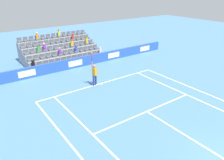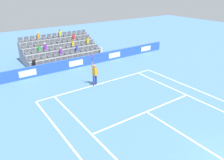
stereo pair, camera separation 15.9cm
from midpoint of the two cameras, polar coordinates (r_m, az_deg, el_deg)
The scene contains 11 objects.
line_baseline at distance 18.40m, azimuth -2.59°, elevation -0.88°, with size 10.97×0.10×0.01m, color white.
line_service at distance 14.60m, azimuth 9.27°, elevation -8.15°, with size 8.23×0.10×0.01m, color white.
line_centre_service at distance 12.95m, azimuth 19.36°, elevation -13.90°, with size 0.10×6.40×0.01m, color white.
line_singles_sideline_left at distance 12.19m, azimuth -3.78°, elevation -15.03°, with size 0.10×11.89×0.01m, color white.
line_singles_sideline_right at distance 17.21m, azimuth 20.31°, elevation -4.25°, with size 0.10×11.89×0.01m, color white.
line_doubles_sideline_left at distance 11.72m, azimuth -9.76°, elevation -17.25°, with size 0.10×11.89×0.01m, color white.
line_doubles_sideline_right at distance 18.27m, azimuth 22.82°, elevation -3.02°, with size 0.10×11.89×0.01m, color white.
line_centre_mark at distance 18.33m, azimuth -2.42°, elevation -0.98°, with size 0.10×0.20×0.01m, color white.
sponsor_barrier at distance 22.06m, azimuth -9.24°, elevation 4.43°, with size 23.45×0.22×1.01m.
tennis_player at distance 17.71m, azimuth -4.28°, elevation 1.56°, with size 0.53×0.40×2.85m.
stadium_stand at distance 25.09m, azimuth -12.96°, elevation 7.23°, with size 8.06×4.75×3.02m.
Camera 2 is at (8.89, 2.33, 7.58)m, focal length 35.13 mm.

